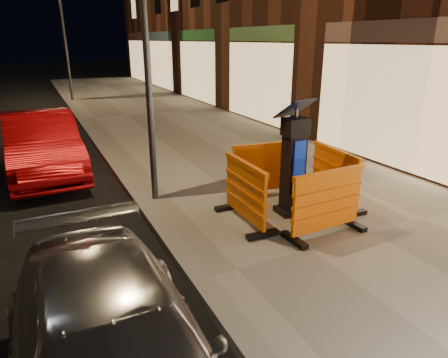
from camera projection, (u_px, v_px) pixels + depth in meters
name	position (u px, v px, depth m)	size (l,w,h in m)	color
ground_plane	(202.00, 288.00, 5.31)	(120.00, 120.00, 0.00)	black
sidewalk	(372.00, 237.00, 6.51)	(6.00, 60.00, 0.15)	gray
kerb	(202.00, 283.00, 5.28)	(0.30, 60.00, 0.15)	slate
parking_kiosk	(294.00, 161.00, 6.94)	(0.61, 0.61, 1.93)	black
barrier_front	(327.00, 203.00, 6.28)	(1.38, 0.57, 1.08)	orange
barrier_back	(264.00, 169.00, 7.89)	(1.38, 0.57, 1.08)	orange
barrier_kerbside	(245.00, 193.00, 6.70)	(1.38, 0.57, 1.08)	orange
barrier_bldgside	(334.00, 177.00, 7.47)	(1.38, 0.57, 1.08)	orange
car_red	(47.00, 173.00, 9.83)	(1.56, 4.47, 1.47)	#A9080E
street_lamp_mid	(146.00, 38.00, 6.91)	(0.12, 0.12, 6.00)	#3F3F44
street_lamp_far	(65.00, 38.00, 19.67)	(0.12, 0.12, 6.00)	#3F3F44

